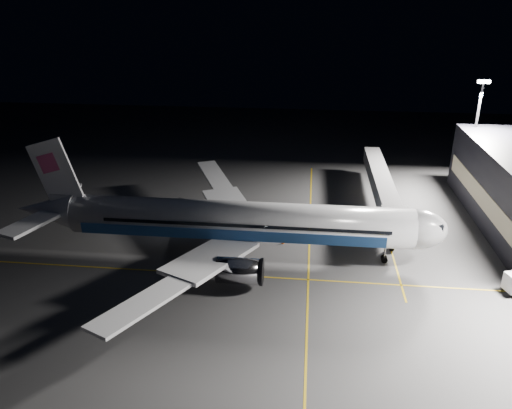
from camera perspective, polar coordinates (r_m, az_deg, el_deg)
The scene contains 11 objects.
ground at distance 72.71m, azimuth -1.86°, elevation -5.67°, with size 200.00×200.00×0.00m, color #4C4C4F.
guide_line_main at distance 72.09m, azimuth 6.07°, elevation -6.06°, with size 0.25×80.00×0.01m, color gold.
guide_line_cross at distance 67.56m, azimuth -2.59°, elevation -8.08°, with size 70.00×0.25×0.01m, color gold.
guide_line_side at distance 81.96m, azimuth 14.60°, elevation -2.98°, with size 0.25×40.00×0.01m, color gold.
airliner at distance 70.54m, azimuth -2.78°, elevation -1.93°, with size 61.48×54.22×16.64m.
jet_bridge at distance 87.54m, azimuth 14.24°, elevation 2.01°, with size 3.60×34.40×6.30m.
floodlight_mast_north at distance 102.40m, azimuth 23.85°, elevation 8.34°, with size 2.40×0.68×20.70m.
baggage_tug at distance 87.95m, azimuth -8.65°, elevation -0.01°, with size 3.21×2.87×1.95m.
safety_cone_a at distance 75.54m, azimuth 3.09°, elevation -4.24°, with size 0.45×0.45×0.68m, color #FF690A.
safety_cone_b at distance 76.77m, azimuth -4.88°, elevation -3.82°, with size 0.45×0.45×0.68m, color #FF690A.
safety_cone_c at distance 77.79m, azimuth -5.38°, elevation -3.51°, with size 0.39×0.39×0.58m, color #FF690A.
Camera 1 is at (9.46, -63.15, 34.77)m, focal length 35.00 mm.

